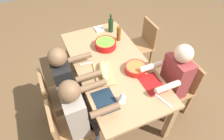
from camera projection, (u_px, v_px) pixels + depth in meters
ground_plane at (112, 98)px, 3.03m from camera, size 8.00×8.00×0.00m
dining_table at (112, 69)px, 2.56m from camera, size 1.80×0.92×0.74m
chair_near_left at (180, 85)px, 2.58m from camera, size 0.40×0.40×0.85m
diner_near_left at (172, 79)px, 2.38m from camera, size 0.41×0.53×1.20m
chair_far_center at (56, 96)px, 2.46m from camera, size 0.40×0.40×0.85m
diner_far_center at (67, 80)px, 2.36m from camera, size 0.41×0.53×1.20m
chair_near_right at (143, 43)px, 3.21m from camera, size 0.40×0.40×0.85m
chair_far_left at (66, 129)px, 2.15m from camera, size 0.40×0.40×0.85m
diner_far_left at (79, 113)px, 2.05m from camera, size 0.41×0.53×1.20m
serving_bowl_salad at (106, 44)px, 2.69m from camera, size 0.30×0.30×0.10m
serving_bowl_fruit at (136, 68)px, 2.38m from camera, size 0.27×0.27×0.08m
cutting_board at (104, 74)px, 2.37m from camera, size 0.44×0.29×0.02m
bread_loaf at (104, 70)px, 2.33m from camera, size 0.34×0.17×0.09m
wine_bottle at (111, 25)px, 2.92m from camera, size 0.08×0.08×0.29m
beer_bottle at (119, 34)px, 2.76m from camera, size 0.06×0.06×0.22m
wine_glass at (122, 96)px, 2.01m from camera, size 0.08×0.08×0.17m
placemat_near_left at (152, 84)px, 2.26m from camera, size 0.32×0.23×0.01m
fork_far_center at (87, 63)px, 2.50m from camera, size 0.04×0.17×0.01m
placemat_far_left at (105, 101)px, 2.10m from camera, size 0.32×0.23×0.01m
carving_knife at (164, 101)px, 2.10m from camera, size 0.23×0.09×0.01m
napkin_stack at (99, 29)px, 3.02m from camera, size 0.15×0.15×0.02m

